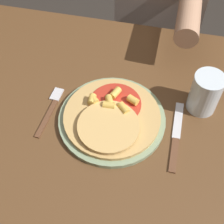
# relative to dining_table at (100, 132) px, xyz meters

# --- Properties ---
(ground_plane) EXTENTS (8.00, 8.00, 0.00)m
(ground_plane) POSITION_rel_dining_table_xyz_m (0.00, 0.00, -0.62)
(ground_plane) COLOR #2D2823
(dining_table) EXTENTS (1.09, 0.78, 0.74)m
(dining_table) POSITION_rel_dining_table_xyz_m (0.00, 0.00, 0.00)
(dining_table) COLOR brown
(dining_table) RESTS_ON ground_plane
(plate) EXTENTS (0.29, 0.29, 0.01)m
(plate) POSITION_rel_dining_table_xyz_m (0.05, -0.03, 0.13)
(plate) COLOR gray
(plate) RESTS_ON dining_table
(pizza) EXTENTS (0.26, 0.26, 0.04)m
(pizza) POSITION_rel_dining_table_xyz_m (0.04, -0.04, 0.15)
(pizza) COLOR tan
(pizza) RESTS_ON plate
(fork) EXTENTS (0.03, 0.18, 0.00)m
(fork) POSITION_rel_dining_table_xyz_m (-0.13, -0.03, 0.12)
(fork) COLOR brown
(fork) RESTS_ON dining_table
(knife) EXTENTS (0.02, 0.22, 0.00)m
(knife) POSITION_rel_dining_table_xyz_m (0.22, -0.05, 0.12)
(knife) COLOR brown
(knife) RESTS_ON dining_table
(drinking_glass) EXTENTS (0.08, 0.08, 0.12)m
(drinking_glass) POSITION_rel_dining_table_xyz_m (0.28, 0.07, 0.18)
(drinking_glass) COLOR silver
(drinking_glass) RESTS_ON dining_table
(person_diner) EXTENTS (0.34, 0.52, 1.20)m
(person_diner) POSITION_rel_dining_table_xyz_m (0.11, 0.60, 0.08)
(person_diner) COLOR #2D2D38
(person_diner) RESTS_ON ground_plane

